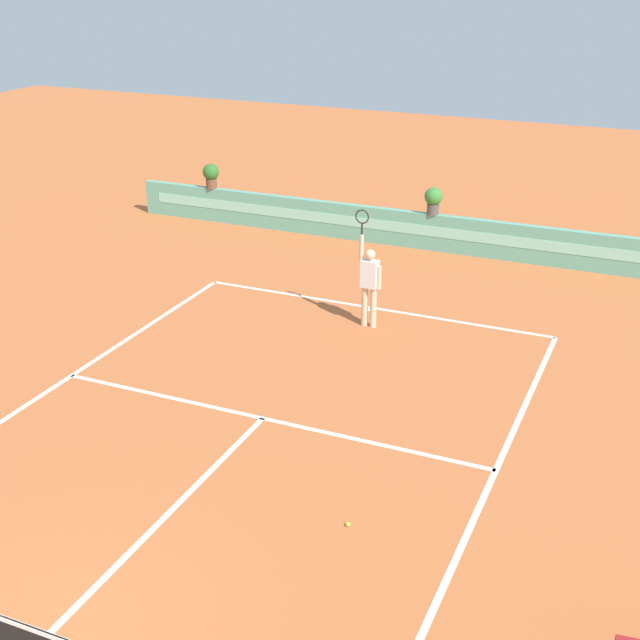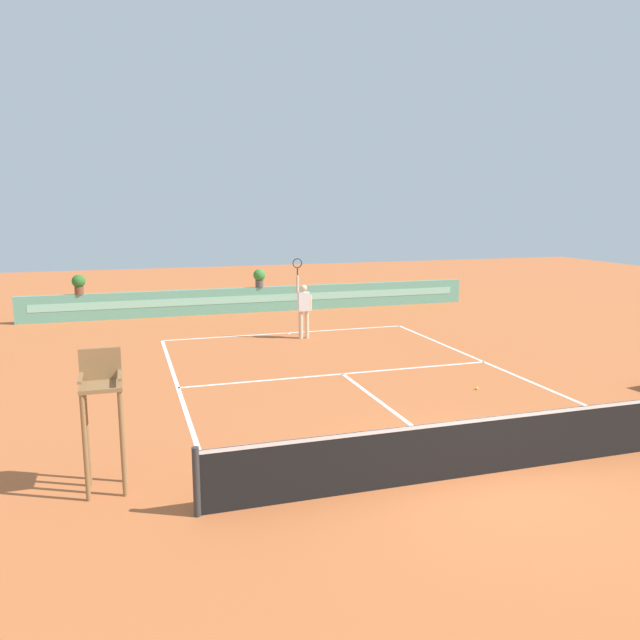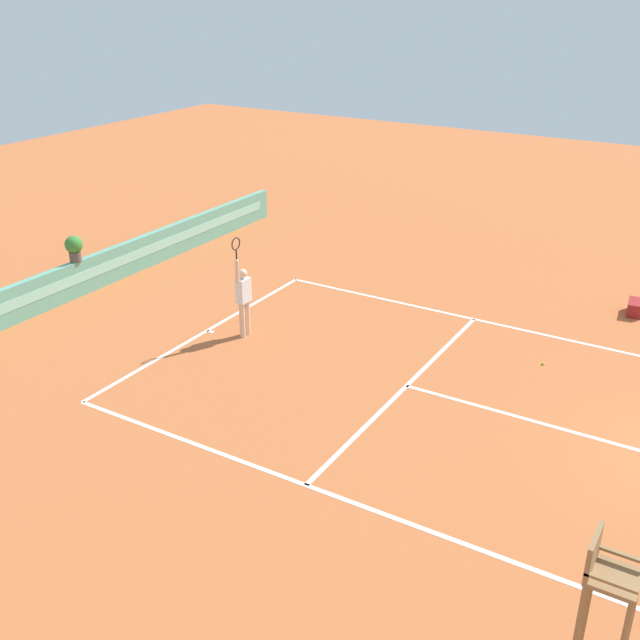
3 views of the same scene
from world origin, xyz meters
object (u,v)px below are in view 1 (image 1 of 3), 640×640
(potted_plant_centre, at_px, (433,199))
(potted_plant_far_left, at_px, (211,174))
(tennis_ball_near_baseline, at_px, (348,524))
(tennis_player, at_px, (369,280))

(potted_plant_centre, bearing_deg, potted_plant_far_left, 180.00)
(tennis_ball_near_baseline, bearing_deg, potted_plant_far_left, 127.09)
(tennis_ball_near_baseline, xyz_separation_m, potted_plant_far_left, (-9.26, 12.24, 1.38))
(potted_plant_centre, bearing_deg, tennis_ball_near_baseline, -78.52)
(tennis_player, height_order, potted_plant_centre, tennis_player)
(tennis_ball_near_baseline, xyz_separation_m, potted_plant_centre, (-2.49, 12.24, 1.38))
(potted_plant_far_left, bearing_deg, tennis_player, -37.98)
(potted_plant_centre, distance_m, potted_plant_far_left, 6.77)
(tennis_ball_near_baseline, bearing_deg, potted_plant_centre, 101.48)
(potted_plant_far_left, bearing_deg, potted_plant_centre, 0.00)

